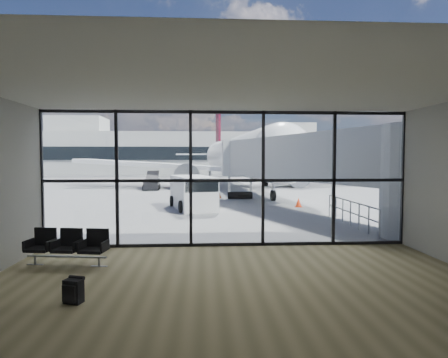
{
  "coord_description": "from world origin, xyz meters",
  "views": [
    {
      "loc": [
        -0.78,
        -12.34,
        2.9
      ],
      "look_at": [
        0.06,
        3.0,
        2.09
      ],
      "focal_mm": 30.0,
      "sensor_mm": 36.0,
      "label": 1
    }
  ],
  "objects": [
    {
      "name": "service_van",
      "position": [
        -1.38,
        9.48,
        0.99
      ],
      "size": [
        2.98,
        4.75,
        1.92
      ],
      "rotation": [
        0.0,
        0.0,
        0.25
      ],
      "color": "silver",
      "rests_on": "ground"
    },
    {
      "name": "belt_loader",
      "position": [
        -5.76,
        23.79,
        0.59
      ],
      "size": [
        1.7,
        3.91,
        1.77
      ],
      "rotation": [
        0.0,
        0.0,
        0.06
      ],
      "color": "black",
      "rests_on": "ground"
    },
    {
      "name": "backpack",
      "position": [
        -3.4,
        -4.81,
        0.26
      ],
      "size": [
        0.41,
        0.4,
        0.53
      ],
      "rotation": [
        0.0,
        0.0,
        -0.31
      ],
      "color": "black",
      "rests_on": "ground"
    },
    {
      "name": "tree_2",
      "position": [
        -33.0,
        72.0,
        5.88
      ],
      "size": [
        6.27,
        6.27,
        9.03
      ],
      "color": "#382619",
      "rests_on": "ground"
    },
    {
      "name": "traffic_cone_a",
      "position": [
        0.37,
        15.61,
        0.25
      ],
      "size": [
        0.37,
        0.37,
        0.53
      ],
      "color": "#D94D0B",
      "rests_on": "ground"
    },
    {
      "name": "traffic_cone_b",
      "position": [
        -0.13,
        9.98,
        0.25
      ],
      "size": [
        0.37,
        0.37,
        0.53
      ],
      "color": "orange",
      "rests_on": "ground"
    },
    {
      "name": "mobile_stairs",
      "position": [
        -12.73,
        11.61,
        0.52
      ],
      "size": [
        1.84,
        3.2,
        2.17
      ],
      "rotation": [
        0.0,
        0.0,
        0.08
      ],
      "color": "gold",
      "rests_on": "ground"
    },
    {
      "name": "tree_4",
      "position": [
        -21.0,
        72.0,
        5.25
      ],
      "size": [
        5.61,
        5.61,
        8.07
      ],
      "color": "#382619",
      "rests_on": "ground"
    },
    {
      "name": "airliner",
      "position": [
        2.87,
        29.04,
        3.19
      ],
      "size": [
        35.05,
        40.66,
        10.47
      ],
      "rotation": [
        0.0,
        0.0,
        0.08
      ],
      "color": "white",
      "rests_on": "ground"
    },
    {
      "name": "tree_1",
      "position": [
        -39.0,
        72.0,
        5.25
      ],
      "size": [
        5.61,
        5.61,
        8.07
      ],
      "color": "#382619",
      "rests_on": "ground"
    },
    {
      "name": "far_terminal",
      "position": [
        -0.59,
        61.97,
        4.21
      ],
      "size": [
        80.0,
        12.2,
        11.0
      ],
      "color": "#B0B0AB",
      "rests_on": "ground"
    },
    {
      "name": "apron_railing",
      "position": [
        5.6,
        3.5,
        0.72
      ],
      "size": [
        0.06,
        5.46,
        1.11
      ],
      "color": "gray",
      "rests_on": "ground"
    },
    {
      "name": "ground",
      "position": [
        0.0,
        40.0,
        0.0
      ],
      "size": [
        220.0,
        220.0,
        0.0
      ],
      "primitive_type": "plane",
      "color": "slate",
      "rests_on": "ground"
    },
    {
      "name": "traffic_cone_c",
      "position": [
        5.0,
        10.09,
        0.27
      ],
      "size": [
        0.4,
        0.4,
        0.57
      ],
      "color": "#EF350C",
      "rests_on": "ground"
    },
    {
      "name": "tree_0",
      "position": [
        -45.0,
        72.0,
        4.63
      ],
      "size": [
        4.95,
        4.95,
        7.12
      ],
      "color": "#382619",
      "rests_on": "ground"
    },
    {
      "name": "lounge_shell",
      "position": [
        0.0,
        -4.8,
        2.65
      ],
      "size": [
        12.02,
        8.01,
        4.51
      ],
      "color": "brown",
      "rests_on": "ground"
    },
    {
      "name": "seating_row",
      "position": [
        -4.49,
        -1.95,
        0.55
      ],
      "size": [
        2.21,
        0.92,
        0.99
      ],
      "rotation": [
        0.0,
        0.0,
        -0.15
      ],
      "color": "gray",
      "rests_on": "ground"
    },
    {
      "name": "glass_curtain_wall",
      "position": [
        0.0,
        0.0,
        2.25
      ],
      "size": [
        12.1,
        0.12,
        4.5
      ],
      "color": "white",
      "rests_on": "ground"
    },
    {
      "name": "tree_3",
      "position": [
        -27.0,
        72.0,
        4.63
      ],
      "size": [
        4.95,
        4.95,
        7.12
      ],
      "color": "#382619",
      "rests_on": "ground"
    },
    {
      "name": "jet_bridge",
      "position": [
        4.9,
        7.07,
        2.76
      ],
      "size": [
        8.0,
        16.5,
        4.33
      ],
      "color": "#A5A8AA",
      "rests_on": "ground"
    },
    {
      "name": "tree_5",
      "position": [
        -15.0,
        72.0,
        5.88
      ],
      "size": [
        6.27,
        6.27,
        9.03
      ],
      "color": "#382619",
      "rests_on": "ground"
    }
  ]
}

